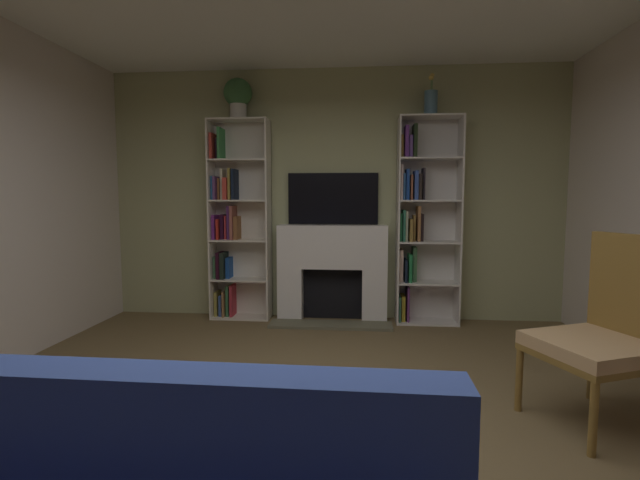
{
  "coord_description": "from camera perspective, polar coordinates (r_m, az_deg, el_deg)",
  "views": [
    {
      "loc": [
        0.31,
        -2.35,
        1.38
      ],
      "look_at": [
        0.0,
        1.14,
        1.05
      ],
      "focal_mm": 25.59,
      "sensor_mm": 36.0,
      "label": 1
    }
  ],
  "objects": [
    {
      "name": "wall_back_accent",
      "position": [
        5.22,
        1.68,
        5.63
      ],
      "size": [
        5.22,
        0.06,
        2.81
      ],
      "primitive_type": "cube",
      "color": "tan",
      "rests_on": "ground_plane"
    },
    {
      "name": "vase_with_flowers",
      "position": [
        5.19,
        13.68,
        16.38
      ],
      "size": [
        0.14,
        0.14,
        0.45
      ],
      "color": "teal",
      "rests_on": "bookshelf_right"
    },
    {
      "name": "potted_plant",
      "position": [
        5.33,
        -10.23,
        17.35
      ],
      "size": [
        0.31,
        0.31,
        0.44
      ],
      "color": "beige",
      "rests_on": "bookshelf_left"
    },
    {
      "name": "ground_plane",
      "position": [
        2.74,
        -2.31,
        -24.88
      ],
      "size": [
        6.81,
        6.81,
        0.0
      ],
      "primitive_type": "plane",
      "color": "brown"
    },
    {
      "name": "armchair",
      "position": [
        3.31,
        32.35,
        -9.61
      ],
      "size": [
        0.82,
        0.8,
        1.15
      ],
      "color": "brown",
      "rests_on": "ground_plane"
    },
    {
      "name": "tv",
      "position": [
        5.16,
        1.64,
        5.19
      ],
      "size": [
        1.01,
        0.06,
        0.57
      ],
      "primitive_type": "cube",
      "color": "black",
      "rests_on": "fireplace"
    },
    {
      "name": "fireplace",
      "position": [
        5.13,
        1.55,
        -3.69
      ],
      "size": [
        1.32,
        0.56,
        1.07
      ],
      "color": "white",
      "rests_on": "ground_plane"
    },
    {
      "name": "bookshelf_right",
      "position": [
        5.12,
        12.4,
        2.47
      ],
      "size": [
        0.67,
        0.32,
        2.24
      ],
      "color": "silver",
      "rests_on": "ground_plane"
    },
    {
      "name": "bookshelf_left",
      "position": [
        5.29,
        -10.63,
        2.07
      ],
      "size": [
        0.67,
        0.28,
        2.24
      ],
      "color": "silver",
      "rests_on": "ground_plane"
    }
  ]
}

